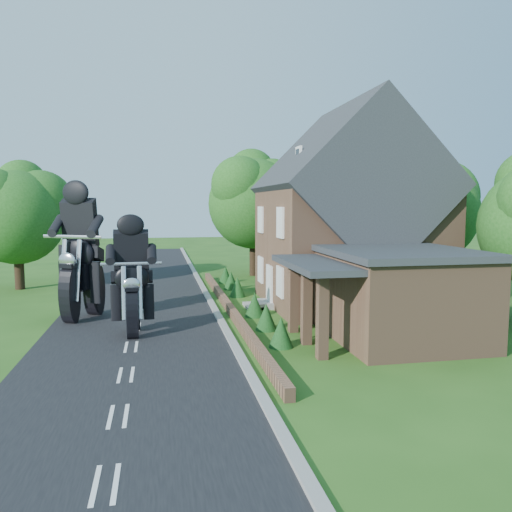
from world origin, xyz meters
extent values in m
plane|color=#255016|center=(0.00, 0.00, 0.00)|extent=(120.00, 120.00, 0.00)
cube|color=black|center=(0.00, 0.00, 0.01)|extent=(7.00, 80.00, 0.02)
cube|color=gray|center=(3.65, 0.00, 0.06)|extent=(0.30, 80.00, 0.12)
cube|color=brown|center=(4.30, 5.00, 0.20)|extent=(0.30, 22.00, 0.40)
cube|color=brown|center=(10.50, 6.00, 3.00)|extent=(8.00, 8.00, 6.00)
cube|color=#25292C|center=(10.50, 6.00, 6.00)|extent=(8.48, 8.64, 8.48)
cube|color=brown|center=(12.50, 6.00, 9.20)|extent=(0.60, 0.90, 1.60)
cube|color=white|center=(7.90, 6.00, 7.50)|extent=(0.12, 0.80, 0.90)
cube|color=black|center=(7.84, 6.00, 7.50)|extent=(0.04, 0.55, 0.65)
cube|color=white|center=(6.44, 6.00, 1.05)|extent=(0.10, 1.10, 2.10)
cube|color=gray|center=(6.10, 6.00, 0.15)|extent=(0.80, 1.60, 0.30)
cube|color=gray|center=(5.60, 6.00, 0.07)|extent=(0.80, 1.60, 0.15)
cube|color=white|center=(6.44, 3.80, 1.60)|extent=(0.10, 1.10, 1.40)
cube|color=black|center=(6.42, 3.80, 1.60)|extent=(0.04, 0.92, 1.22)
cube|color=white|center=(6.44, 8.20, 1.60)|extent=(0.10, 1.10, 1.40)
cube|color=black|center=(6.42, 8.20, 1.60)|extent=(0.04, 0.92, 1.22)
cube|color=white|center=(6.44, 3.80, 4.30)|extent=(0.10, 1.10, 1.40)
cube|color=black|center=(6.42, 3.80, 4.30)|extent=(0.04, 0.92, 1.22)
cube|color=white|center=(6.44, 8.20, 4.30)|extent=(0.10, 1.10, 1.40)
cube|color=black|center=(6.42, 8.20, 4.30)|extent=(0.04, 0.92, 1.22)
cube|color=brown|center=(10.00, -0.80, 1.60)|extent=(5.00, 5.60, 3.20)
cube|color=#25292C|center=(10.00, -0.80, 3.32)|extent=(5.30, 5.94, 0.24)
cube|color=#25292C|center=(6.90, -0.80, 2.95)|extent=(2.60, 5.32, 0.22)
cube|color=brown|center=(6.30, -2.60, 1.40)|extent=(0.35, 0.35, 2.80)
cube|color=brown|center=(6.30, -0.80, 1.40)|extent=(0.35, 0.35, 2.80)
cube|color=brown|center=(6.30, 1.00, 1.40)|extent=(0.35, 0.35, 2.80)
cylinder|color=black|center=(16.50, 8.50, 1.50)|extent=(0.56, 0.56, 3.00)
sphere|color=#1B4D16|center=(16.50, 8.50, 4.65)|extent=(6.00, 6.00, 6.00)
sphere|color=#1B4D16|center=(17.85, 9.10, 5.55)|extent=(4.32, 4.32, 4.32)
sphere|color=#1B4D16|center=(15.45, 7.60, 5.85)|extent=(3.72, 3.72, 3.72)
sphere|color=#1B4D16|center=(16.60, 9.70, 6.75)|extent=(3.30, 3.30, 3.30)
cylinder|color=black|center=(14.00, 16.00, 1.80)|extent=(0.56, 0.56, 3.60)
sphere|color=#1B4D16|center=(14.00, 16.00, 5.58)|extent=(7.20, 7.20, 7.20)
sphere|color=#1B4D16|center=(15.62, 16.72, 6.66)|extent=(5.18, 5.18, 5.18)
sphere|color=#1B4D16|center=(12.74, 14.92, 7.02)|extent=(4.46, 4.46, 4.46)
sphere|color=#1B4D16|center=(14.10, 17.44, 8.10)|extent=(3.96, 3.96, 3.96)
cylinder|color=black|center=(8.00, 17.00, 1.70)|extent=(0.56, 0.56, 3.40)
sphere|color=#1B4D16|center=(8.00, 17.00, 5.16)|extent=(6.40, 6.40, 6.40)
sphere|color=#1B4D16|center=(9.44, 17.64, 6.12)|extent=(4.61, 4.61, 4.61)
sphere|color=#1B4D16|center=(6.88, 16.04, 6.44)|extent=(3.97, 3.97, 3.97)
sphere|color=#1B4D16|center=(8.10, 18.28, 7.40)|extent=(3.52, 3.52, 3.52)
cylinder|color=black|center=(-7.00, 14.00, 1.40)|extent=(0.56, 0.56, 2.80)
sphere|color=#1B4D16|center=(-7.00, 14.00, 4.34)|extent=(5.60, 5.60, 5.60)
sphere|color=#1B4D16|center=(-5.74, 14.56, 5.18)|extent=(4.03, 4.03, 4.03)
sphere|color=#1B4D16|center=(-6.90, 15.12, 6.30)|extent=(3.08, 3.08, 3.08)
cone|color=#123914|center=(5.30, -1.00, 0.55)|extent=(0.90, 0.90, 1.10)
cone|color=#123914|center=(5.30, 1.50, 0.55)|extent=(0.90, 0.90, 1.10)
cone|color=#123914|center=(5.30, 4.00, 0.55)|extent=(0.90, 0.90, 1.10)
cone|color=#123914|center=(5.30, 9.00, 0.55)|extent=(0.90, 0.90, 1.10)
cone|color=#123914|center=(5.30, 11.50, 0.55)|extent=(0.90, 0.90, 1.10)
cone|color=#123914|center=(5.30, 14.00, 0.55)|extent=(0.90, 0.90, 1.10)
camera|label=1|loc=(1.04, -18.01, 5.12)|focal=35.00mm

